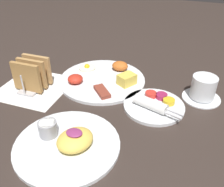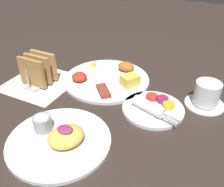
# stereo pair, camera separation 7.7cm
# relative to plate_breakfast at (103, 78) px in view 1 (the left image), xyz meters

# --- Properties ---
(ground_plane) EXTENTS (3.00, 3.00, 0.00)m
(ground_plane) POSITION_rel_plate_breakfast_xyz_m (-0.00, -0.15, -0.01)
(ground_plane) COLOR #332823
(napkin_flat) EXTENTS (0.22, 0.22, 0.00)m
(napkin_flat) POSITION_rel_plate_breakfast_xyz_m (-0.20, -0.12, -0.01)
(napkin_flat) COLOR white
(napkin_flat) RESTS_ON ground_plane
(plate_breakfast) EXTENTS (0.30, 0.30, 0.05)m
(plate_breakfast) POSITION_rel_plate_breakfast_xyz_m (0.00, 0.00, 0.00)
(plate_breakfast) COLOR white
(plate_breakfast) RESTS_ON ground_plane
(plate_condiments) EXTENTS (0.18, 0.18, 0.04)m
(plate_condiments) POSITION_rel_plate_breakfast_xyz_m (0.20, -0.10, 0.00)
(plate_condiments) COLOR white
(plate_condiments) RESTS_ON ground_plane
(plate_foreground) EXTENTS (0.26, 0.26, 0.06)m
(plate_foreground) POSITION_rel_plate_breakfast_xyz_m (0.04, -0.33, 0.00)
(plate_foreground) COLOR white
(plate_foreground) RESTS_ON ground_plane
(toast_rack) EXTENTS (0.10, 0.12, 0.10)m
(toast_rack) POSITION_rel_plate_breakfast_xyz_m (-0.20, -0.12, 0.04)
(toast_rack) COLOR #B7B7BC
(toast_rack) RESTS_ON ground_plane
(coffee_cup) EXTENTS (0.12, 0.12, 0.08)m
(coffee_cup) POSITION_rel_plate_breakfast_xyz_m (0.34, 0.00, 0.03)
(coffee_cup) COLOR white
(coffee_cup) RESTS_ON ground_plane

